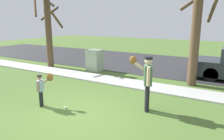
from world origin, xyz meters
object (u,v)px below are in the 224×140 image
Objects in this scene: person_child at (43,85)px; street_tree_far at (48,28)px; utility_cabinet at (95,60)px; street_tree_near at (196,24)px; person_adult at (146,77)px; baseball at (65,107)px.

person_child is 0.25× the size of street_tree_far.
street_tree_near reaches higher than utility_cabinet.
baseball is (-2.21, -1.15, -1.01)m from person_adult.
street_tree_far is at bearing 139.89° from baseball.
street_tree_near is (3.68, 4.80, 1.87)m from person_child.
person_child is 6.33m from street_tree_near.
utility_cabinet is 0.24× the size of street_tree_near.
street_tree_near is at bearing -1.18° from utility_cabinet.
person_adult is 5.68m from utility_cabinet.
street_tree_far reaches higher than utility_cabinet.
street_tree_far is (-5.08, 4.28, 2.25)m from baseball.
street_tree_far is (-4.33, 4.45, 1.59)m from person_child.
person_child is 5.11m from utility_cabinet.
street_tree_near is 1.13× the size of street_tree_far.
street_tree_near is at bearing 57.63° from baseball.
person_child is at bearing -45.76° from street_tree_far.
street_tree_far is (-2.91, -0.45, 1.70)m from utility_cabinet.
utility_cabinet is at bearing -63.66° from person_adult.
utility_cabinet is at bearing 8.87° from street_tree_far.
utility_cabinet reaches higher than baseball.
utility_cabinet is 5.47m from street_tree_near.
person_child is 1.01m from baseball.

